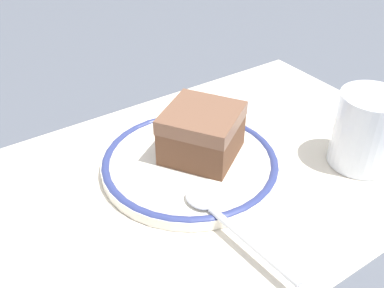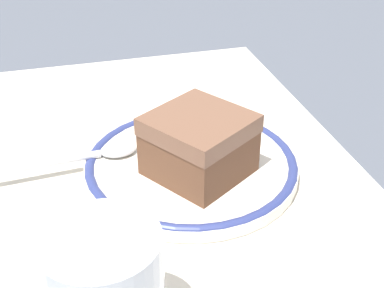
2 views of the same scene
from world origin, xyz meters
name	(u,v)px [view 2 (image 2 of 2)]	position (x,y,z in m)	size (l,w,h in m)	color
ground_plane	(170,176)	(0.00, 0.00, 0.00)	(2.40, 2.40, 0.00)	#4C515B
placemat	(170,175)	(0.00, 0.00, 0.00)	(0.56, 0.35, 0.00)	beige
plate	(192,167)	(0.00, -0.02, 0.01)	(0.19, 0.19, 0.01)	silver
cake_slice	(199,145)	(-0.02, -0.02, 0.04)	(0.11, 0.11, 0.05)	brown
spoon	(86,156)	(0.03, 0.07, 0.02)	(0.03, 0.14, 0.01)	silver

